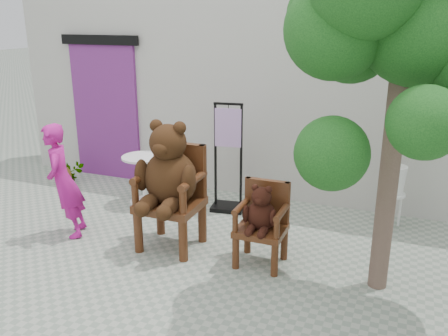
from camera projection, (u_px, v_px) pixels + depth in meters
name	position (u px, v px, depth m)	size (l,w,h in m)	color
ground_plane	(213.00, 287.00, 4.77)	(60.00, 60.00, 0.00)	gray
back_wall	(294.00, 94.00, 7.06)	(9.00, 1.00, 3.00)	beige
doorway	(106.00, 108.00, 7.76)	(1.40, 0.11, 2.33)	#702775
chair_big	(170.00, 178.00, 5.37)	(0.74, 0.80, 1.52)	#3C1D0D
chair_small	(262.00, 216.00, 5.09)	(0.52, 0.49, 0.92)	#3C1D0D
person	(63.00, 182.00, 5.70)	(0.51, 0.34, 1.41)	#B51681
cafe_table	(144.00, 174.00, 6.81)	(0.60, 0.60, 0.70)	white
display_stand	(228.00, 170.00, 6.52)	(0.49, 0.41, 1.51)	black
stool_bucket	(394.00, 179.00, 5.98)	(0.32, 0.32, 1.45)	white
tree	(398.00, 21.00, 3.94)	(2.12, 1.61, 3.60)	#4F3A2F
potted_plant	(69.00, 171.00, 7.69)	(0.36, 0.31, 0.40)	#103C13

